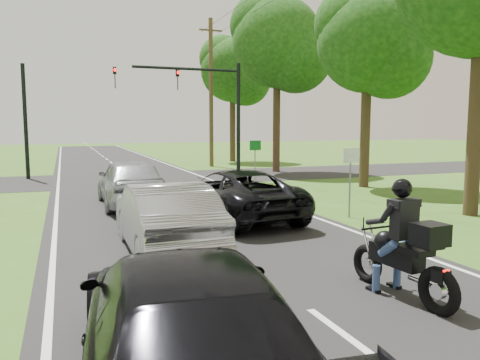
% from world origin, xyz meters
% --- Properties ---
extents(ground, '(140.00, 140.00, 0.00)m').
position_xyz_m(ground, '(0.00, 0.00, 0.00)').
color(ground, '#395A19').
rests_on(ground, ground).
extents(road, '(8.00, 100.00, 0.01)m').
position_xyz_m(road, '(0.00, 10.00, 0.01)').
color(road, black).
rests_on(road, ground).
extents(cross_road, '(60.00, 7.00, 0.01)m').
position_xyz_m(cross_road, '(0.00, 16.00, 0.01)').
color(cross_road, black).
rests_on(cross_road, ground).
extents(motorcycle_rider, '(0.66, 2.29, 1.98)m').
position_xyz_m(motorcycle_rider, '(1.65, -3.07, 0.78)').
color(motorcycle_rider, black).
rests_on(motorcycle_rider, ground).
extents(dark_suv, '(2.95, 5.57, 1.49)m').
position_xyz_m(dark_suv, '(1.34, 4.00, 0.76)').
color(dark_suv, black).
rests_on(dark_suv, road).
extents(silver_sedan, '(1.64, 4.71, 1.55)m').
position_xyz_m(silver_sedan, '(-1.37, 1.04, 0.79)').
color(silver_sedan, '#A6A5AA').
rests_on(silver_sedan, road).
extents(silver_suv, '(2.00, 4.97, 1.69)m').
position_xyz_m(silver_suv, '(-1.26, 7.50, 0.86)').
color(silver_suv, '#ABAEB3').
rests_on(silver_suv, road).
extents(dark_car_behind, '(2.61, 5.37, 1.51)m').
position_xyz_m(dark_car_behind, '(-2.30, -4.41, 0.76)').
color(dark_car_behind, black).
rests_on(dark_car_behind, road).
extents(traffic_signal, '(6.38, 0.44, 6.00)m').
position_xyz_m(traffic_signal, '(3.34, 14.00, 4.14)').
color(traffic_signal, black).
rests_on(traffic_signal, ground).
extents(signal_pole_far, '(0.20, 0.20, 6.00)m').
position_xyz_m(signal_pole_far, '(-5.20, 18.00, 3.00)').
color(signal_pole_far, black).
rests_on(signal_pole_far, ground).
extents(utility_pole_far, '(1.60, 0.28, 10.00)m').
position_xyz_m(utility_pole_far, '(6.20, 22.00, 5.08)').
color(utility_pole_far, brown).
rests_on(utility_pole_far, ground).
extents(sign_white, '(0.55, 0.07, 2.12)m').
position_xyz_m(sign_white, '(4.70, 2.98, 1.60)').
color(sign_white, slate).
rests_on(sign_white, ground).
extents(sign_green, '(0.55, 0.07, 2.12)m').
position_xyz_m(sign_green, '(4.90, 10.98, 1.60)').
color(sign_green, slate).
rests_on(sign_green, ground).
extents(tree_row_c, '(4.80, 4.65, 8.76)m').
position_xyz_m(tree_row_c, '(9.75, 8.80, 6.23)').
color(tree_row_c, '#332316').
rests_on(tree_row_c, ground).
extents(tree_row_d, '(5.76, 5.58, 10.45)m').
position_xyz_m(tree_row_d, '(9.10, 16.76, 7.43)').
color(tree_row_d, '#332316').
rests_on(tree_row_d, ground).
extents(tree_row_e, '(5.28, 5.12, 9.61)m').
position_xyz_m(tree_row_e, '(9.48, 25.78, 6.83)').
color(tree_row_e, '#332316').
rests_on(tree_row_e, ground).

